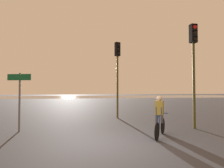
{
  "coord_description": "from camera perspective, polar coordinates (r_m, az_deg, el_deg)",
  "views": [
    {
      "loc": [
        -0.91,
        -5.71,
        1.87
      ],
      "look_at": [
        0.5,
        5.0,
        2.2
      ],
      "focal_mm": 28.0,
      "sensor_mm": 36.0,
      "label": 1
    }
  ],
  "objects": [
    {
      "name": "traffic_light_center",
      "position": [
        11.52,
        1.82,
        5.98
      ],
      "size": [
        0.38,
        0.4,
        4.96
      ],
      "rotation": [
        0.0,
        0.0,
        3.48
      ],
      "color": "#4C4719",
      "rests_on": "ground"
    },
    {
      "name": "cyclist",
      "position": [
        7.17,
        15.29,
        -10.1
      ],
      "size": [
        1.01,
        1.43,
        1.62
      ],
      "rotation": [
        0.0,
        0.0,
        -0.61
      ],
      "color": "black",
      "rests_on": "ground"
    },
    {
      "name": "water_strip",
      "position": [
        44.48,
        -6.32,
        -4.16
      ],
      "size": [
        80.0,
        16.0,
        0.01
      ],
      "primitive_type": "cube",
      "color": "slate",
      "rests_on": "ground"
    },
    {
      "name": "direction_sign_post",
      "position": [
        8.79,
        -28.0,
        -2.67
      ],
      "size": [
        1.08,
        0.29,
        2.6
      ],
      "rotation": [
        0.0,
        0.0,
        2.91
      ],
      "color": "slate",
      "rests_on": "ground"
    },
    {
      "name": "traffic_light_near_right",
      "position": [
        9.39,
        25.1,
        8.15
      ],
      "size": [
        0.34,
        0.35,
        5.02
      ],
      "rotation": [
        0.0,
        0.0,
        3.22
      ],
      "color": "#4C4719",
      "rests_on": "ground"
    },
    {
      "name": "ground_plane",
      "position": [
        6.07,
        1.55,
        -19.66
      ],
      "size": [
        120.0,
        120.0,
        0.0
      ],
      "primitive_type": "plane",
      "color": "#333338"
    }
  ]
}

